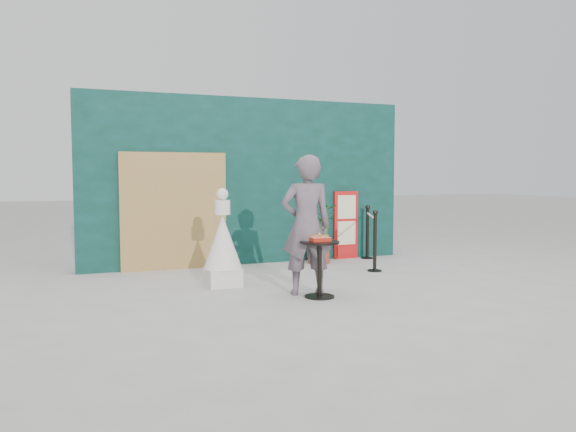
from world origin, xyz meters
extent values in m
plane|color=#ADAAA5|center=(0.00, 0.00, 0.00)|extent=(60.00, 60.00, 0.00)
cube|color=#0A2F24|center=(0.00, 3.15, 1.50)|extent=(6.00, 0.30, 3.00)
cube|color=tan|center=(-1.40, 2.94, 1.00)|extent=(1.80, 0.08, 2.00)
imported|color=#685960|center=(-0.10, 0.27, 0.94)|extent=(0.76, 0.58, 1.89)
cube|color=red|center=(1.90, 2.96, 0.65)|extent=(0.50, 0.06, 1.30)
cube|color=beige|center=(1.90, 2.92, 1.00)|extent=(0.38, 0.02, 0.45)
cube|color=beige|center=(1.90, 2.92, 0.50)|extent=(0.38, 0.02, 0.45)
cube|color=red|center=(1.90, 2.92, 0.15)|extent=(0.38, 0.02, 0.18)
cube|color=silver|center=(-1.01, 1.25, 0.13)|extent=(0.48, 0.48, 0.26)
cone|color=white|center=(-1.01, 1.25, 0.65)|extent=(0.56, 0.56, 0.78)
cylinder|color=white|center=(-1.01, 1.25, 1.15)|extent=(0.23, 0.23, 0.21)
sphere|color=white|center=(-1.01, 1.25, 1.34)|extent=(0.17, 0.17, 0.17)
cylinder|color=black|center=(-0.02, 0.02, 0.01)|extent=(0.40, 0.40, 0.02)
cylinder|color=black|center=(-0.02, 0.02, 0.36)|extent=(0.06, 0.06, 0.72)
cylinder|color=black|center=(-0.02, 0.02, 0.73)|extent=(0.52, 0.52, 0.03)
cube|color=red|center=(-0.02, 0.02, 0.78)|extent=(0.26, 0.19, 0.05)
cube|color=#F7213C|center=(-0.02, 0.02, 0.80)|extent=(0.24, 0.17, 0.00)
cube|color=tan|center=(-0.06, 0.03, 0.82)|extent=(0.15, 0.14, 0.02)
cube|color=#C98C49|center=(0.03, 0.00, 0.82)|extent=(0.13, 0.13, 0.02)
cone|color=yellow|center=(0.00, 0.07, 0.83)|extent=(0.06, 0.06, 0.06)
cylinder|color=brown|center=(1.17, 2.61, 0.16)|extent=(0.39, 0.39, 0.33)
cylinder|color=brown|center=(1.17, 2.61, 0.35)|extent=(0.43, 0.43, 0.05)
imported|color=#2E5C27|center=(1.17, 2.61, 0.74)|extent=(0.64, 0.56, 0.72)
cylinder|color=black|center=(1.69, 1.49, 0.01)|extent=(0.24, 0.24, 0.02)
cylinder|color=black|center=(1.69, 1.49, 0.48)|extent=(0.06, 0.06, 0.96)
sphere|color=black|center=(1.69, 1.49, 0.99)|extent=(0.09, 0.09, 0.09)
cylinder|color=black|center=(2.29, 2.79, 0.01)|extent=(0.24, 0.24, 0.02)
cylinder|color=black|center=(2.29, 2.79, 0.48)|extent=(0.06, 0.06, 0.96)
sphere|color=black|center=(2.29, 2.79, 0.99)|extent=(0.09, 0.09, 0.09)
cylinder|color=silver|center=(1.99, 2.14, 0.88)|extent=(0.63, 1.31, 0.03)
camera|label=1|loc=(-3.12, -6.65, 1.64)|focal=35.00mm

